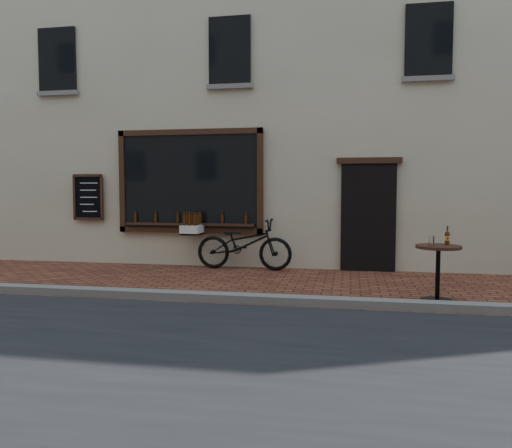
# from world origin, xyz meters

# --- Properties ---
(ground) EXTENTS (90.00, 90.00, 0.00)m
(ground) POSITION_xyz_m (0.00, 0.00, 0.00)
(ground) COLOR #5A291D
(ground) RESTS_ON ground
(kerb) EXTENTS (90.00, 0.25, 0.12)m
(kerb) POSITION_xyz_m (0.00, 0.20, 0.06)
(kerb) COLOR slate
(kerb) RESTS_ON ground
(shop_building) EXTENTS (28.00, 6.20, 10.00)m
(shop_building) POSITION_xyz_m (0.00, 6.50, 5.00)
(shop_building) COLOR beige
(shop_building) RESTS_ON ground
(cargo_bicycle) EXTENTS (2.36, 0.78, 1.14)m
(cargo_bicycle) POSITION_xyz_m (-0.68, 3.20, 0.55)
(cargo_bicycle) COLOR black
(cargo_bicycle) RESTS_ON ground
(bistro_table) EXTENTS (0.66, 0.66, 1.13)m
(bistro_table) POSITION_xyz_m (2.84, 0.77, 0.61)
(bistro_table) COLOR black
(bistro_table) RESTS_ON ground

